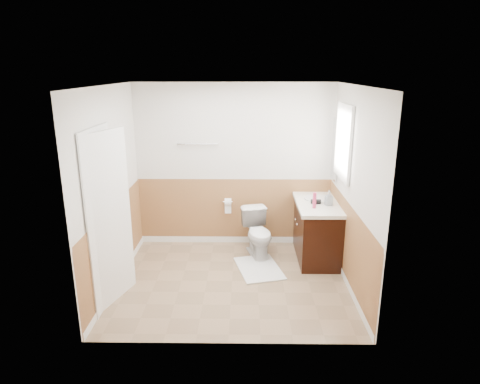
{
  "coord_description": "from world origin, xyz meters",
  "views": [
    {
      "loc": [
        0.17,
        -4.95,
        2.69
      ],
      "look_at": [
        0.1,
        0.25,
        1.15
      ],
      "focal_mm": 31.33,
      "sensor_mm": 36.0,
      "label": 1
    }
  ],
  "objects_px": {
    "lotion_bottle": "(314,200)",
    "soap_dispenser": "(329,198)",
    "bath_mat": "(259,268)",
    "vanity_cabinet": "(317,232)",
    "toilet": "(258,233)"
  },
  "relations": [
    {
      "from": "toilet",
      "to": "bath_mat",
      "type": "xyz_separation_m",
      "value": [
        0.0,
        -0.47,
        -0.34
      ]
    },
    {
      "from": "toilet",
      "to": "bath_mat",
      "type": "height_order",
      "value": "toilet"
    },
    {
      "from": "toilet",
      "to": "soap_dispenser",
      "type": "xyz_separation_m",
      "value": [
        0.97,
        -0.18,
        0.61
      ]
    },
    {
      "from": "vanity_cabinet",
      "to": "lotion_bottle",
      "type": "bearing_deg",
      "value": -111.49
    },
    {
      "from": "bath_mat",
      "to": "vanity_cabinet",
      "type": "height_order",
      "value": "vanity_cabinet"
    },
    {
      "from": "toilet",
      "to": "vanity_cabinet",
      "type": "distance_m",
      "value": 0.85
    },
    {
      "from": "vanity_cabinet",
      "to": "toilet",
      "type": "bearing_deg",
      "value": 175.97
    },
    {
      "from": "vanity_cabinet",
      "to": "soap_dispenser",
      "type": "xyz_separation_m",
      "value": [
        0.12,
        -0.12,
        0.55
      ]
    },
    {
      "from": "bath_mat",
      "to": "soap_dispenser",
      "type": "distance_m",
      "value": 1.38
    },
    {
      "from": "bath_mat",
      "to": "lotion_bottle",
      "type": "distance_m",
      "value": 1.22
    },
    {
      "from": "toilet",
      "to": "bath_mat",
      "type": "distance_m",
      "value": 0.58
    },
    {
      "from": "vanity_cabinet",
      "to": "lotion_bottle",
      "type": "xyz_separation_m",
      "value": [
        -0.1,
        -0.25,
        0.56
      ]
    },
    {
      "from": "bath_mat",
      "to": "vanity_cabinet",
      "type": "relative_size",
      "value": 0.73
    },
    {
      "from": "lotion_bottle",
      "to": "soap_dispenser",
      "type": "xyz_separation_m",
      "value": [
        0.22,
        0.13,
        -0.01
      ]
    },
    {
      "from": "bath_mat",
      "to": "lotion_bottle",
      "type": "bearing_deg",
      "value": 11.59
    }
  ]
}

